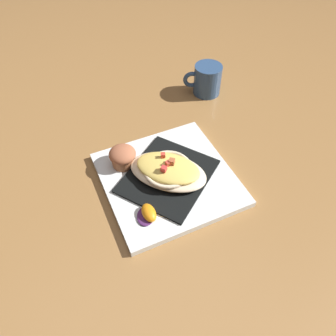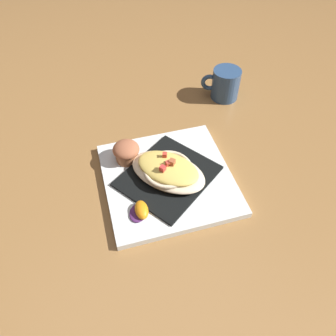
{
  "view_description": "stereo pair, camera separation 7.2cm",
  "coord_description": "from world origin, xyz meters",
  "px_view_note": "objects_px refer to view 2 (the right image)",
  "views": [
    {
      "loc": [
        0.43,
        -0.2,
        0.59
      ],
      "look_at": [
        0.0,
        0.0,
        0.05
      ],
      "focal_mm": 35.39,
      "sensor_mm": 36.0,
      "label": 1
    },
    {
      "loc": [
        0.46,
        -0.13,
        0.59
      ],
      "look_at": [
        0.0,
        0.0,
        0.05
      ],
      "focal_mm": 35.39,
      "sensor_mm": 36.0,
      "label": 2
    }
  ],
  "objects_px": {
    "square_plate": "(168,179)",
    "gratin_dish": "(168,170)",
    "muffin": "(126,151)",
    "coffee_mug": "(225,85)",
    "orange_garnish": "(141,211)"
  },
  "relations": [
    {
      "from": "square_plate",
      "to": "orange_garnish",
      "type": "distance_m",
      "value": 0.11
    },
    {
      "from": "orange_garnish",
      "to": "muffin",
      "type": "bearing_deg",
      "value": 179.06
    },
    {
      "from": "gratin_dish",
      "to": "orange_garnish",
      "type": "height_order",
      "value": "gratin_dish"
    },
    {
      "from": "square_plate",
      "to": "coffee_mug",
      "type": "height_order",
      "value": "coffee_mug"
    },
    {
      "from": "square_plate",
      "to": "gratin_dish",
      "type": "bearing_deg",
      "value": -133.14
    },
    {
      "from": "square_plate",
      "to": "muffin",
      "type": "relative_size",
      "value": 4.6
    },
    {
      "from": "square_plate",
      "to": "gratin_dish",
      "type": "height_order",
      "value": "gratin_dish"
    },
    {
      "from": "gratin_dish",
      "to": "muffin",
      "type": "bearing_deg",
      "value": -135.17
    },
    {
      "from": "square_plate",
      "to": "muffin",
      "type": "bearing_deg",
      "value": -135.17
    },
    {
      "from": "square_plate",
      "to": "orange_garnish",
      "type": "xyz_separation_m",
      "value": [
        0.08,
        -0.08,
        0.02
      ]
    },
    {
      "from": "square_plate",
      "to": "gratin_dish",
      "type": "relative_size",
      "value": 1.42
    },
    {
      "from": "gratin_dish",
      "to": "coffee_mug",
      "type": "height_order",
      "value": "coffee_mug"
    },
    {
      "from": "muffin",
      "to": "coffee_mug",
      "type": "relative_size",
      "value": 0.58
    },
    {
      "from": "muffin",
      "to": "coffee_mug",
      "type": "distance_m",
      "value": 0.37
    },
    {
      "from": "muffin",
      "to": "coffee_mug",
      "type": "height_order",
      "value": "coffee_mug"
    }
  ]
}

